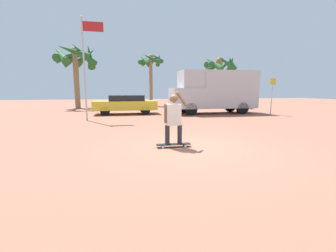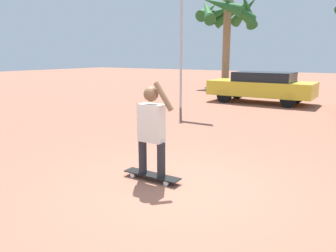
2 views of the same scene
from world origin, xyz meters
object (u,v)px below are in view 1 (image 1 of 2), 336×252
(flagpole, at_px, (86,61))
(skateboard, at_px, (173,144))
(camper_van, at_px, (215,91))
(palm_tree_near_van, at_px, (220,66))
(parked_car_yellow, at_px, (126,104))
(street_sign, at_px, (272,92))
(palm_tree_far_left, at_px, (75,57))
(palm_tree_center_background, at_px, (151,64))
(person_skateboarder, at_px, (174,116))

(flagpole, bearing_deg, skateboard, -63.93)
(camper_van, height_order, palm_tree_near_van, palm_tree_near_van)
(parked_car_yellow, bearing_deg, skateboard, -82.91)
(skateboard, xyz_separation_m, parked_car_yellow, (-1.28, 10.32, 0.67))
(street_sign, bearing_deg, flagpole, -176.42)
(skateboard, bearing_deg, street_sign, 41.12)
(parked_car_yellow, bearing_deg, palm_tree_far_left, 124.30)
(palm_tree_center_background, bearing_deg, parked_car_yellow, -108.61)
(camper_van, bearing_deg, parked_car_yellow, 172.74)
(parked_car_yellow, relative_size, flagpole, 0.80)
(camper_van, bearing_deg, street_sign, -25.41)
(palm_tree_near_van, bearing_deg, camper_van, -116.65)
(flagpole, bearing_deg, palm_tree_near_van, 36.28)
(palm_tree_near_van, bearing_deg, parked_car_yellow, -151.05)
(parked_car_yellow, bearing_deg, palm_tree_center_background, 71.39)
(palm_tree_near_van, height_order, street_sign, palm_tree_near_van)
(flagpole, xyz_separation_m, street_sign, (12.32, 0.77, -1.69))
(skateboard, bearing_deg, palm_tree_far_left, 108.99)
(camper_van, xyz_separation_m, palm_tree_far_left, (-11.15, 7.54, 3.14))
(palm_tree_near_van, bearing_deg, flagpole, -143.72)
(camper_van, relative_size, parked_car_yellow, 1.40)
(person_skateboarder, relative_size, street_sign, 0.62)
(palm_tree_center_background, bearing_deg, skateboard, -95.12)
(person_skateboarder, height_order, street_sign, street_sign)
(person_skateboarder, distance_m, camper_van, 10.89)
(palm_tree_center_background, relative_size, flagpole, 1.02)
(camper_van, bearing_deg, person_skateboarder, -119.17)
(camper_van, distance_m, street_sign, 3.99)
(camper_van, bearing_deg, skateboard, -119.16)
(parked_car_yellow, xyz_separation_m, palm_tree_center_background, (3.01, 8.93, 3.96))
(camper_van, distance_m, palm_tree_far_left, 13.82)
(camper_van, height_order, flagpole, flagpole)
(camper_van, bearing_deg, palm_tree_near_van, 63.35)
(palm_tree_near_van, bearing_deg, palm_tree_center_background, 151.83)
(palm_tree_far_left, bearing_deg, flagpole, -76.35)
(person_skateboarder, bearing_deg, palm_tree_far_left, 108.99)
(palm_tree_far_left, height_order, street_sign, palm_tree_far_left)
(person_skateboarder, height_order, palm_tree_center_background, palm_tree_center_background)
(skateboard, distance_m, street_sign, 11.91)
(skateboard, bearing_deg, palm_tree_center_background, 84.88)
(skateboard, xyz_separation_m, flagpole, (-3.42, 7.00, 3.25))
(palm_tree_center_background, bearing_deg, camper_van, -69.94)
(skateboard, xyz_separation_m, palm_tree_center_background, (1.72, 19.25, 4.63))
(parked_car_yellow, bearing_deg, camper_van, -7.26)
(skateboard, distance_m, palm_tree_center_background, 19.88)
(parked_car_yellow, distance_m, flagpole, 4.72)
(camper_van, distance_m, palm_tree_near_van, 7.35)
(parked_car_yellow, distance_m, street_sign, 10.53)
(palm_tree_center_background, bearing_deg, palm_tree_far_left, -163.64)
(palm_tree_far_left, xyz_separation_m, street_sign, (14.76, -9.26, -3.21))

